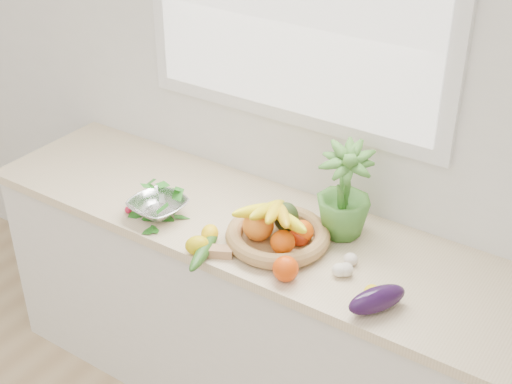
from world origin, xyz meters
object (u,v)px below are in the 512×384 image
Objects in this scene: fruit_basket at (277,230)px; cucumber at (204,251)px; apple at (299,236)px; colander_with_spinach at (158,203)px; eggplant at (377,299)px; potted_herb at (344,190)px.

cucumber is at bearing -128.22° from fruit_basket.
apple is at bearing 45.25° from cucumber.
fruit_basket is 0.49m from colander_with_spinach.
eggplant is at bearing -23.69° from apple.
eggplant is 0.58× the size of potted_herb.
apple is at bearing 13.83° from colander_with_spinach.
colander_with_spinach is (-0.47, -0.10, 0.00)m from fruit_basket.
eggplant is at bearing -2.12° from colander_with_spinach.
cucumber is at bearing -134.75° from apple.
colander_with_spinach is at bearing -156.17° from potted_herb.
colander_with_spinach is (-0.31, 0.11, 0.03)m from cucumber.
cucumber is 1.11× the size of colander_with_spinach.
apple is 0.37× the size of eggplant.
fruit_basket is (-0.17, -0.18, -0.13)m from potted_herb.
potted_herb is at bearing 49.60° from cucumber.
cucumber is 0.52× the size of fruit_basket.
cucumber is 0.70× the size of potted_herb.
fruit_basket reaches higher than apple.
potted_herb reaches higher than eggplant.
potted_herb reaches higher than apple.
eggplant reaches higher than cucumber.
apple is 0.08m from fruit_basket.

